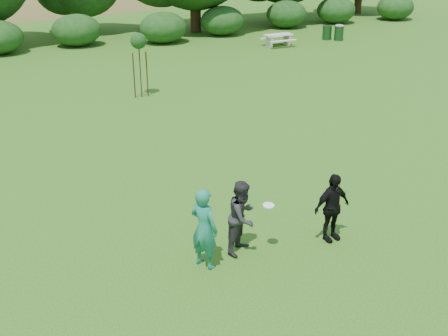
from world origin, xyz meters
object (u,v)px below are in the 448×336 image
object	(u,v)px
sapling	(139,43)
picnic_table	(278,38)
player_black	(332,207)
trash_can_near	(327,33)
player_teal	(204,228)
trash_can_lidded	(339,32)
player_grey	(243,217)

from	to	relation	value
sapling	picnic_table	bearing A→B (deg)	31.51
player_black	trash_can_near	world-z (taller)	player_black
trash_can_near	sapling	bearing A→B (deg)	-154.28
player_teal	sapling	bearing A→B (deg)	-38.83
sapling	trash_can_lidded	world-z (taller)	sapling
player_teal	picnic_table	bearing A→B (deg)	-61.23
player_teal	trash_can_lidded	xyz separation A→B (m)	(18.98, 20.44, -0.43)
trash_can_near	sapling	world-z (taller)	sapling
player_grey	trash_can_near	bearing A→B (deg)	16.05
player_teal	trash_can_near	world-z (taller)	player_teal
player_black	player_teal	bearing A→B (deg)	170.42
player_black	trash_can_lidded	size ratio (longest dim) A/B	1.67
trash_can_lidded	player_grey	bearing A→B (deg)	-131.50
player_teal	player_grey	bearing A→B (deg)	-105.69
player_teal	picnic_table	size ratio (longest dim) A/B	1.08
player_teal	player_black	distance (m)	3.27
player_teal	trash_can_near	xyz separation A→B (m)	(18.43, 21.00, -0.52)
sapling	picnic_table	distance (m)	13.42
sapling	trash_can_near	bearing A→B (deg)	25.72
player_grey	picnic_table	world-z (taller)	player_grey
player_grey	trash_can_lidded	distance (m)	27.03
picnic_table	trash_can_lidded	world-z (taller)	trash_can_lidded
player_grey	sapling	distance (m)	13.61
player_teal	player_grey	distance (m)	1.09
player_grey	player_black	bearing A→B (deg)	-46.86
player_grey	trash_can_near	world-z (taller)	player_grey
trash_can_lidded	player_teal	bearing A→B (deg)	-132.87
player_grey	trash_can_lidded	world-z (taller)	player_grey
player_grey	trash_can_lidded	xyz separation A→B (m)	(17.91, 20.24, -0.36)
player_black	picnic_table	world-z (taller)	player_black
trash_can_near	player_black	bearing A→B (deg)	-125.46
player_grey	sapling	bearing A→B (deg)	47.58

